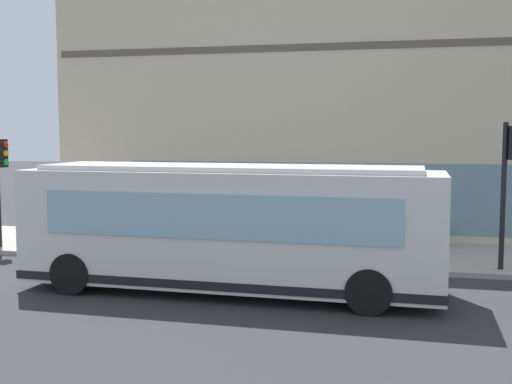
% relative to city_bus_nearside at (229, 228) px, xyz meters
% --- Properties ---
extents(ground, '(120.00, 120.00, 0.00)m').
position_rel_city_bus_nearside_xyz_m(ground, '(0.19, -1.12, -1.55)').
color(ground, '#2D2D30').
extents(sidewalk_curb, '(4.67, 40.00, 0.15)m').
position_rel_city_bus_nearside_xyz_m(sidewalk_curb, '(5.12, -1.12, -1.48)').
color(sidewalk_curb, '#9E9991').
rests_on(sidewalk_curb, ground).
extents(building_corner, '(7.33, 19.83, 12.30)m').
position_rel_city_bus_nearside_xyz_m(building_corner, '(11.10, -1.12, 4.59)').
color(building_corner, beige).
rests_on(building_corner, ground).
extents(city_bus_nearside, '(2.76, 10.09, 3.07)m').
position_rel_city_bus_nearside_xyz_m(city_bus_nearside, '(0.00, 0.00, 0.00)').
color(city_bus_nearside, silver).
rests_on(city_bus_nearside, ground).
extents(traffic_light_near_corner, '(0.32, 0.49, 3.97)m').
position_rel_city_bus_nearside_xyz_m(traffic_light_near_corner, '(3.45, -6.81, 1.36)').
color(traffic_light_near_corner, black).
rests_on(traffic_light_near_corner, sidewalk_curb).
extents(traffic_light_down_block, '(0.32, 0.49, 3.58)m').
position_rel_city_bus_nearside_xyz_m(traffic_light_down_block, '(3.38, 8.53, 1.09)').
color(traffic_light_down_block, black).
rests_on(traffic_light_down_block, sidewalk_curb).
extents(fire_hydrant, '(0.35, 0.35, 0.74)m').
position_rel_city_bus_nearside_xyz_m(fire_hydrant, '(3.73, 0.48, -1.04)').
color(fire_hydrant, yellow).
rests_on(fire_hydrant, sidewalk_curb).
extents(pedestrian_by_light_pole, '(0.32, 0.32, 1.79)m').
position_rel_city_bus_nearside_xyz_m(pedestrian_by_light_pole, '(5.45, 5.75, -0.37)').
color(pedestrian_by_light_pole, '#B23338').
rests_on(pedestrian_by_light_pole, sidewalk_curb).
extents(pedestrian_near_hydrant, '(0.32, 0.32, 1.72)m').
position_rel_city_bus_nearside_xyz_m(pedestrian_near_hydrant, '(4.35, 4.63, -0.41)').
color(pedestrian_near_hydrant, '#99994C').
rests_on(pedestrian_near_hydrant, sidewalk_curb).
extents(newspaper_vending_box, '(0.44, 0.42, 0.90)m').
position_rel_city_bus_nearside_xyz_m(newspaper_vending_box, '(6.70, -5.12, -0.95)').
color(newspaper_vending_box, '#197233').
rests_on(newspaper_vending_box, sidewalk_curb).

